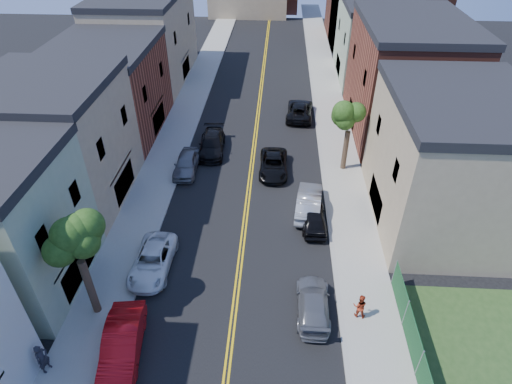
% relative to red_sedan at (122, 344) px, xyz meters
% --- Properties ---
extents(sidewalk_left, '(3.20, 100.00, 0.15)m').
position_rel_red_sedan_xyz_m(sidewalk_left, '(-2.40, 28.58, -0.77)').
color(sidewalk_left, gray).
rests_on(sidewalk_left, ground).
extents(sidewalk_right, '(3.20, 100.00, 0.15)m').
position_rel_red_sedan_xyz_m(sidewalk_right, '(13.40, 28.58, -0.77)').
color(sidewalk_right, gray).
rests_on(sidewalk_right, ground).
extents(curb_left, '(0.30, 100.00, 0.15)m').
position_rel_red_sedan_xyz_m(curb_left, '(-0.65, 28.58, -0.77)').
color(curb_left, gray).
rests_on(curb_left, ground).
extents(curb_right, '(0.30, 100.00, 0.15)m').
position_rel_red_sedan_xyz_m(curb_right, '(11.65, 28.58, -0.77)').
color(curb_right, gray).
rests_on(curb_right, ground).
extents(bldg_left_tan_near, '(9.00, 10.00, 9.00)m').
position_rel_red_sedan_xyz_m(bldg_left_tan_near, '(-8.50, 13.58, 3.66)').
color(bldg_left_tan_near, '#998466').
rests_on(bldg_left_tan_near, ground).
extents(bldg_left_brick, '(9.00, 12.00, 8.00)m').
position_rel_red_sedan_xyz_m(bldg_left_brick, '(-8.50, 24.58, 3.16)').
color(bldg_left_brick, brown).
rests_on(bldg_left_brick, ground).
extents(bldg_left_tan_far, '(9.00, 16.00, 9.50)m').
position_rel_red_sedan_xyz_m(bldg_left_tan_far, '(-8.50, 38.58, 3.91)').
color(bldg_left_tan_far, '#998466').
rests_on(bldg_left_tan_far, ground).
extents(bldg_right_tan, '(9.00, 12.00, 9.00)m').
position_rel_red_sedan_xyz_m(bldg_right_tan, '(19.50, 12.58, 3.66)').
color(bldg_right_tan, '#998466').
rests_on(bldg_right_tan, ground).
extents(bldg_right_brick, '(9.00, 14.00, 10.00)m').
position_rel_red_sedan_xyz_m(bldg_right_brick, '(19.50, 26.58, 4.16)').
color(bldg_right_brick, brown).
rests_on(bldg_right_brick, ground).
extents(bldg_right_palegrn, '(9.00, 12.00, 8.50)m').
position_rel_red_sedan_xyz_m(bldg_right_palegrn, '(19.50, 40.58, 3.41)').
color(bldg_right_palegrn, gray).
rests_on(bldg_right_palegrn, ground).
extents(tree_left_mid, '(5.20, 5.20, 9.29)m').
position_rel_red_sedan_xyz_m(tree_left_mid, '(-2.38, 2.58, 5.74)').
color(tree_left_mid, '#382D1C').
rests_on(tree_left_mid, sidewalk_left).
extents(tree_right_far, '(4.40, 4.40, 8.03)m').
position_rel_red_sedan_xyz_m(tree_right_far, '(13.42, 18.58, 4.92)').
color(tree_right_far, '#382D1C').
rests_on(tree_right_far, sidewalk_right).
extents(red_sedan, '(2.43, 5.29, 1.68)m').
position_rel_red_sedan_xyz_m(red_sedan, '(0.00, 0.00, 0.00)').
color(red_sedan, red).
rests_on(red_sedan, ground).
extents(white_pickup, '(2.40, 5.09, 1.41)m').
position_rel_red_sedan_xyz_m(white_pickup, '(0.00, 6.11, -0.14)').
color(white_pickup, white).
rests_on(white_pickup, ground).
extents(grey_car_left, '(1.89, 4.61, 1.56)m').
position_rel_red_sedan_xyz_m(grey_car_left, '(0.00, 17.50, -0.06)').
color(grey_car_left, slate).
rests_on(grey_car_left, ground).
extents(black_car_left, '(2.49, 5.55, 1.58)m').
position_rel_red_sedan_xyz_m(black_car_left, '(1.70, 20.93, -0.05)').
color(black_car_left, black).
rests_on(black_car_left, ground).
extents(grey_car_right, '(1.95, 4.64, 1.34)m').
position_rel_red_sedan_xyz_m(grey_car_right, '(10.04, 3.30, -0.17)').
color(grey_car_right, '#5A5C62').
rests_on(grey_car_right, ground).
extents(black_car_right, '(1.78, 4.29, 1.45)m').
position_rel_red_sedan_xyz_m(black_car_right, '(10.48, 10.96, -0.11)').
color(black_car_right, black).
rests_on(black_car_right, ground).
extents(silver_car_right, '(2.31, 5.21, 1.66)m').
position_rel_red_sedan_xyz_m(silver_car_right, '(10.19, 12.65, -0.01)').
color(silver_car_right, '#989A9F').
rests_on(silver_car_right, ground).
extents(dark_car_right_far, '(3.02, 5.80, 1.56)m').
position_rel_red_sedan_xyz_m(dark_car_right_far, '(9.90, 28.51, -0.06)').
color(dark_car_right_far, black).
rests_on(dark_car_right_far, ground).
extents(black_suv_lane, '(2.38, 5.10, 1.41)m').
position_rel_red_sedan_xyz_m(black_suv_lane, '(7.41, 17.87, -0.13)').
color(black_suv_lane, black).
rests_on(black_suv_lane, ground).
extents(pedestrian_left, '(0.64, 0.78, 1.86)m').
position_rel_red_sedan_xyz_m(pedestrian_left, '(-3.60, -1.21, 0.24)').
color(pedestrian_left, '#222128').
rests_on(pedestrian_left, sidewalk_left).
extents(pedestrian_right, '(0.89, 0.75, 1.62)m').
position_rel_red_sedan_xyz_m(pedestrian_right, '(12.61, 3.06, 0.12)').
color(pedestrian_right, '#9E2F18').
rests_on(pedestrian_right, sidewalk_right).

